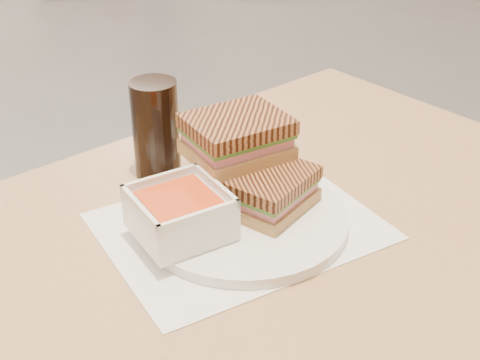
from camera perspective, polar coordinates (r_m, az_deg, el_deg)
main_table at (r=0.90m, az=-2.49°, el=-12.51°), size 1.25×0.79×0.75m
tray_liner at (r=0.88m, az=-0.02°, el=-3.98°), size 0.37×0.30×0.00m
plate at (r=0.88m, az=0.40°, el=-3.43°), size 0.27×0.27×0.01m
soup_bowl at (r=0.83m, az=-5.16°, el=-2.98°), size 0.12×0.12×0.06m
panini_lower at (r=0.88m, az=2.50°, el=-0.84°), size 0.14×0.13×0.05m
panini_upper at (r=0.90m, az=-0.27°, el=3.72°), size 0.14×0.12×0.06m
cola_glass at (r=0.98m, az=-7.24°, el=4.37°), size 0.07×0.07×0.15m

